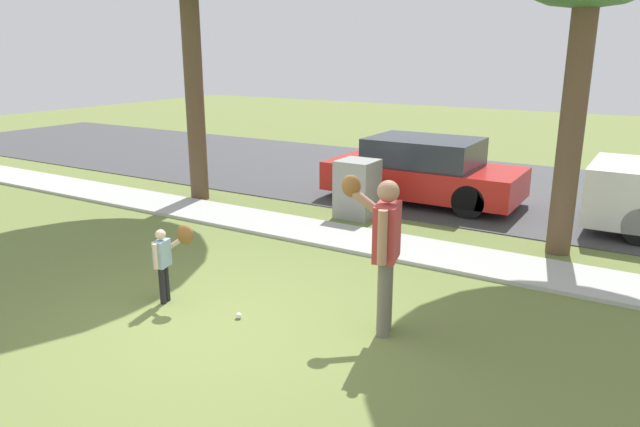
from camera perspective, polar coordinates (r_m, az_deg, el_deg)
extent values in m
plane|color=olive|center=(9.73, 3.54, -2.90)|extent=(48.00, 48.00, 0.00)
cube|color=#B2B2AD|center=(9.81, 3.81, -2.57)|extent=(36.00, 1.20, 0.06)
cube|color=#424244|center=(14.29, 13.14, 2.81)|extent=(36.00, 6.80, 0.02)
cylinder|color=#6B6656|center=(6.55, 6.20, -8.34)|extent=(0.14, 0.14, 0.89)
cylinder|color=#6B6656|center=(6.71, 6.49, -7.75)|extent=(0.14, 0.14, 0.89)
cube|color=#B73838|center=(6.36, 6.55, -1.79)|extent=(0.34, 0.47, 0.63)
sphere|color=#A87A5B|center=(6.24, 6.68, 2.16)|extent=(0.24, 0.24, 0.24)
cylinder|color=#A87A5B|center=(6.11, 6.09, -2.34)|extent=(0.10, 0.10, 0.59)
cylinder|color=#A87A5B|center=(6.60, 4.78, 0.93)|extent=(0.55, 0.23, 0.42)
ellipsoid|color=brown|center=(6.60, 3.07, 2.70)|extent=(0.25, 0.19, 0.26)
cylinder|color=black|center=(7.73, -14.76, -6.56)|extent=(0.08, 0.08, 0.48)
cylinder|color=black|center=(7.65, -15.14, -6.81)|extent=(0.08, 0.08, 0.48)
cube|color=#8CADC6|center=(7.55, -15.17, -3.78)|extent=(0.18, 0.26, 0.34)
sphere|color=beige|center=(7.47, -15.30, -2.00)|extent=(0.13, 0.13, 0.13)
cylinder|color=beige|center=(7.55, -13.72, -2.69)|extent=(0.30, 0.13, 0.23)
ellipsoid|color=brown|center=(7.46, -13.03, -2.00)|extent=(0.25, 0.19, 0.26)
cylinder|color=beige|center=(7.43, -15.76, -4.06)|extent=(0.06, 0.06, 0.32)
sphere|color=white|center=(7.15, -7.95, -9.85)|extent=(0.07, 0.07, 0.07)
cube|color=gray|center=(11.14, 3.66, 2.44)|extent=(0.70, 0.70, 1.10)
cylinder|color=brown|center=(9.57, 23.51, 9.18)|extent=(0.37, 0.37, 4.45)
cylinder|color=brown|center=(12.50, -12.23, 12.66)|extent=(0.38, 0.38, 5.02)
cube|color=red|center=(12.43, 9.99, 3.38)|extent=(4.00, 1.75, 0.60)
cube|color=#2D333D|center=(12.33, 10.11, 5.99)|extent=(2.20, 1.61, 0.55)
cylinder|color=black|center=(12.29, 3.25, 2.70)|extent=(0.64, 0.22, 0.64)
cylinder|color=black|center=(13.63, 6.28, 3.93)|extent=(0.64, 0.22, 0.64)
cylinder|color=black|center=(11.37, 14.34, 1.16)|extent=(0.64, 0.22, 0.64)
cylinder|color=black|center=(12.81, 16.38, 2.62)|extent=(0.64, 0.22, 0.64)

